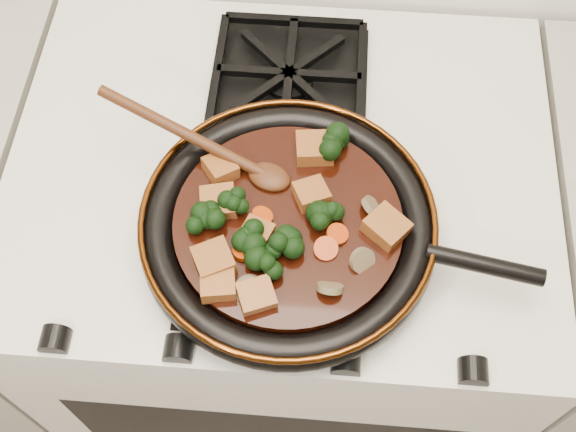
{
  "coord_description": "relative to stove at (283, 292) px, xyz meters",
  "views": [
    {
      "loc": [
        0.05,
        1.14,
        1.73
      ],
      "look_at": [
        0.02,
        1.57,
        0.97
      ],
      "focal_mm": 45.0,
      "sensor_mm": 36.0,
      "label": 1
    }
  ],
  "objects": [
    {
      "name": "burner_grate_back",
      "position": [
        0.0,
        0.14,
        0.46
      ],
      "size": [
        0.23,
        0.23,
        0.03
      ],
      "primitive_type": null,
      "color": "black",
      "rests_on": "stove"
    },
    {
      "name": "carrot_coin_2",
      "position": [
        0.07,
        -0.16,
        0.51
      ],
      "size": [
        0.03,
        0.03,
        0.02
      ],
      "primitive_type": "cylinder",
      "rotation": [
        0.31,
        0.08,
        0.0
      ],
      "color": "#B63105",
      "rests_on": "braising_sauce"
    },
    {
      "name": "tofu_cube_4",
      "position": [
        -0.02,
        -0.15,
        0.52
      ],
      "size": [
        0.05,
        0.05,
        0.02
      ],
      "primitive_type": "cube",
      "rotation": [
        0.06,
        -0.05,
        2.78
      ],
      "color": "brown",
      "rests_on": "braising_sauce"
    },
    {
      "name": "carrot_coin_3",
      "position": [
        -0.03,
        -0.17,
        0.51
      ],
      "size": [
        0.03,
        0.03,
        0.01
      ],
      "primitive_type": "cylinder",
      "rotation": [
        -0.09,
        -0.01,
        0.0
      ],
      "color": "#B63105",
      "rests_on": "braising_sauce"
    },
    {
      "name": "tofu_cube_7",
      "position": [
        -0.07,
        -0.11,
        0.52
      ],
      "size": [
        0.05,
        0.05,
        0.03
      ],
      "primitive_type": "cube",
      "rotation": [
        -0.11,
        -0.07,
        1.74
      ],
      "color": "brown",
      "rests_on": "braising_sauce"
    },
    {
      "name": "broccoli_floret_5",
      "position": [
        -0.01,
        -0.19,
        0.52
      ],
      "size": [
        0.08,
        0.09,
        0.07
      ],
      "primitive_type": null,
      "rotation": [
        0.16,
        0.16,
        2.4
      ],
      "color": "black",
      "rests_on": "braising_sauce"
    },
    {
      "name": "tofu_cube_2",
      "position": [
        0.14,
        -0.13,
        0.52
      ],
      "size": [
        0.06,
        0.06,
        0.03
      ],
      "primitive_type": "cube",
      "rotation": [
        0.05,
        0.06,
        0.88
      ],
      "color": "brown",
      "rests_on": "braising_sauce"
    },
    {
      "name": "mushroom_slice_1",
      "position": [
        0.11,
        -0.17,
        0.52
      ],
      "size": [
        0.04,
        0.04,
        0.03
      ],
      "primitive_type": "cylinder",
      "rotation": [
        0.89,
        0.0,
        0.71
      ],
      "color": "brown",
      "rests_on": "braising_sauce"
    },
    {
      "name": "tofu_cube_0",
      "position": [
        -0.06,
        -0.22,
        0.52
      ],
      "size": [
        0.05,
        0.05,
        0.02
      ],
      "primitive_type": "cube",
      "rotation": [
        -0.02,
        0.02,
        0.17
      ],
      "color": "brown",
      "rests_on": "braising_sauce"
    },
    {
      "name": "tofu_cube_6",
      "position": [
        -0.01,
        -0.23,
        0.52
      ],
      "size": [
        0.05,
        0.05,
        0.03
      ],
      "primitive_type": "cube",
      "rotation": [
        0.04,
        -0.09,
        1.96
      ],
      "color": "brown",
      "rests_on": "braising_sauce"
    },
    {
      "name": "tofu_cube_8",
      "position": [
        0.05,
        -0.02,
        0.52
      ],
      "size": [
        0.05,
        0.05,
        0.03
      ],
      "primitive_type": "cube",
      "rotation": [
        0.01,
        0.07,
        1.69
      ],
      "color": "brown",
      "rests_on": "braising_sauce"
    },
    {
      "name": "broccoli_floret_3",
      "position": [
        0.07,
        -0.02,
        0.52
      ],
      "size": [
        0.07,
        0.06,
        0.07
      ],
      "primitive_type": null,
      "rotation": [
        -0.22,
        -0.11,
        1.59
      ],
      "color": "black",
      "rests_on": "braising_sauce"
    },
    {
      "name": "braising_sauce",
      "position": [
        0.02,
        -0.12,
        0.5
      ],
      "size": [
        0.28,
        0.28,
        0.02
      ],
      "primitive_type": "cylinder",
      "color": "black",
      "rests_on": "skillet"
    },
    {
      "name": "carrot_coin_4",
      "position": [
        -0.01,
        -0.12,
        0.51
      ],
      "size": [
        0.03,
        0.03,
        0.02
      ],
      "primitive_type": "cylinder",
      "rotation": [
        -0.15,
        0.31,
        0.0
      ],
      "color": "#B63105",
      "rests_on": "braising_sauce"
    },
    {
      "name": "tofu_cube_1",
      "position": [
        -0.06,
        -0.19,
        0.52
      ],
      "size": [
        0.06,
        0.06,
        0.03
      ],
      "primitive_type": "cube",
      "rotation": [
        -0.11,
        -0.03,
        0.47
      ],
      "color": "brown",
      "rests_on": "braising_sauce"
    },
    {
      "name": "carrot_coin_0",
      "position": [
        0.14,
        -0.13,
        0.51
      ],
      "size": [
        0.03,
        0.03,
        0.02
      ],
      "primitive_type": "cylinder",
      "rotation": [
        -0.33,
        -0.3,
        0.0
      ],
      "color": "#B63105",
      "rests_on": "braising_sauce"
    },
    {
      "name": "stove",
      "position": [
        0.0,
        0.0,
        0.0
      ],
      "size": [
        0.76,
        0.6,
        0.9
      ],
      "primitive_type": "cube",
      "color": "silver",
      "rests_on": "ground"
    },
    {
      "name": "mushroom_slice_0",
      "position": [
        0.12,
        -0.1,
        0.52
      ],
      "size": [
        0.04,
        0.04,
        0.03
      ],
      "primitive_type": "cylinder",
      "rotation": [
        0.84,
        0.0,
        2.08
      ],
      "color": "brown",
      "rests_on": "braising_sauce"
    },
    {
      "name": "broccoli_floret_4",
      "position": [
        -0.08,
        -0.13,
        0.52
      ],
      "size": [
        0.06,
        0.07,
        0.06
      ],
      "primitive_type": null,
      "rotation": [
        -0.23,
        -0.0,
        3.07
      ],
      "color": "black",
      "rests_on": "braising_sauce"
    },
    {
      "name": "broccoli_floret_1",
      "position": [
        -0.02,
        -0.16,
        0.52
      ],
      "size": [
        0.09,
        0.09,
        0.07
      ],
      "primitive_type": null,
      "rotation": [
        0.19,
        -0.14,
        1.04
      ],
      "color": "black",
      "rests_on": "braising_sauce"
    },
    {
      "name": "tofu_cube_5",
      "position": [
        0.05,
        -0.09,
        0.52
      ],
      "size": [
        0.05,
        0.05,
        0.03
      ],
      "primitive_type": "cube",
      "rotation": [
        -0.1,
        0.05,
        0.44
      ],
      "color": "brown",
      "rests_on": "braising_sauce"
    },
    {
      "name": "wooden_spoon",
      "position": [
        -0.07,
        -0.04,
        0.53
      ],
      "size": [
        0.15,
        0.08,
        0.24
      ],
      "rotation": [
        0.0,
        0.0,
        2.8
      ],
      "color": "#42200E",
      "rests_on": "braising_sauce"
    },
    {
      "name": "burner_grate_front",
      "position": [
        0.0,
        -0.14,
        0.46
      ],
      "size": [
        0.23,
        0.23,
        0.03
      ],
      "primitive_type": null,
      "color": "black",
      "rests_on": "stove"
    },
    {
      "name": "skillet",
      "position": [
        0.02,
        -0.12,
        0.49
      ],
      "size": [
        0.5,
        0.37,
        0.05
      ],
      "rotation": [
        0.0,
        0.0,
        -0.17
      ],
      "color": "black",
      "rests_on": "burner_grate_front"
    },
    {
      "name": "carrot_coin_1",
      "position": [
        0.08,
        -0.14,
        0.51
      ],
      "size": [
        0.03,
        0.03,
        0.01
      ],
      "primitive_type": "cylinder",
      "rotation": [
        0.1,
        0.21,
        0.0
      ],
      "color": "#B63105",
      "rests_on": "braising_sauce"
    },
    {
      "name": "broccoli_floret_6",
      "position": [
        0.02,
        -0.16,
        0.52
      ],
      "size": [
        0.07,
        0.06,
        0.06
      ],
      "primitive_type": null,
      "rotation": [
        0.01,
        -0.14,
        0.0
      ],
      "color": "black",
      "rests_on": "braising_sauce"
    },
    {
      "name": "mushroom_slice_3",
      "position": [
        0.08,
        -0.21,
        0.52
      ],
      "size": [
        0.03,
        0.03,
        0.03
      ],
      "primitive_type": "cylinder",
      "rotation": [
        0.85,
        0.0,
        3.09
      ],
      "color": "brown",
      "rests_on": "braising_sauce"
    },
    {
      "name": "broccoli_floret_2",
      "position": [
        0.07,
        -0.12,
        0.52
      ],
      "size": [
        0.08,
        0.08,
        0.06
      ],
      "primitive_type": null,
      "rotation": [
        0.16,
        -0.02,
        1.9
      ],
      "color": "black",
      "rests_on": "braising_sauce"
    },
    {
      "name": "broccoli_floret_0",
      "position": [
        -0.05,
        -0.11,
        0.52
      ],
      "size": [
        0.08,
        0.08,
        0.07
      ],
      "primitive_type": null,
      "rotation": [
        -0.18,
        -0.22,
        2.71
      ],
      "color": "black",
      "rests_on": "braising_sauce"
    },
    {
      "name": "mushroom_slice_2",
      "position": [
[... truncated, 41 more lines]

